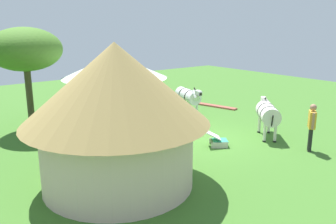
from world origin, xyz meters
TOP-DOWN VIEW (x-y plane):
  - ground_plane at (0.00, 0.00)m, footprint 36.00×36.00m
  - thatched_hut at (-1.61, 4.50)m, footprint 5.08×5.08m
  - shade_umbrella at (2.96, 1.96)m, footprint 4.31×4.31m
  - patio_dining_table at (2.96, 1.96)m, footprint 1.34×0.90m
  - patio_chair_near_hut at (1.78, 1.84)m, footprint 0.46×0.48m
  - patio_chair_near_lawn at (4.11, 2.26)m, footprint 0.52×0.53m
  - guest_beside_umbrella at (1.11, 1.67)m, footprint 0.36×0.58m
  - guest_behind_table at (3.48, 3.52)m, footprint 0.59×0.28m
  - standing_watcher at (-3.44, -2.23)m, footprint 0.45×0.51m
  - striped_lounge_chair at (-1.04, -0.01)m, footprint 0.90×0.97m
  - zebra_nearest_camera at (-1.47, -2.37)m, footprint 1.84×1.72m
  - zebra_by_umbrella at (2.93, -2.03)m, footprint 2.29×1.04m
  - acacia_tree_left_background at (5.60, 4.66)m, footprint 3.03×3.03m
  - brick_patio_kerb at (3.68, -4.49)m, footprint 2.80×1.05m

SIDE VIEW (x-z plane):
  - ground_plane at x=0.00m, z-range 0.00..0.00m
  - brick_patio_kerb at x=3.68m, z-range 0.00..0.08m
  - striped_lounge_chair at x=-1.04m, z-range -0.05..0.55m
  - patio_chair_near_hut at x=1.78m, z-range 0.07..0.97m
  - patio_chair_near_lawn at x=4.11m, z-range 0.07..0.97m
  - patio_dining_table at x=2.96m, z-range 0.28..1.02m
  - zebra_nearest_camera at x=-1.47m, z-range 0.22..1.72m
  - zebra_by_umbrella at x=2.93m, z-range 0.23..1.77m
  - guest_behind_table at x=3.48m, z-range 0.17..1.85m
  - guest_beside_umbrella at x=1.11m, z-range 0.17..1.87m
  - standing_watcher at x=-3.44m, z-range 0.17..1.89m
  - thatched_hut at x=-1.61m, z-range 0.19..4.17m
  - shade_umbrella at x=2.96m, z-range 1.13..4.34m
  - acacia_tree_left_background at x=5.60m, z-range 1.22..5.52m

